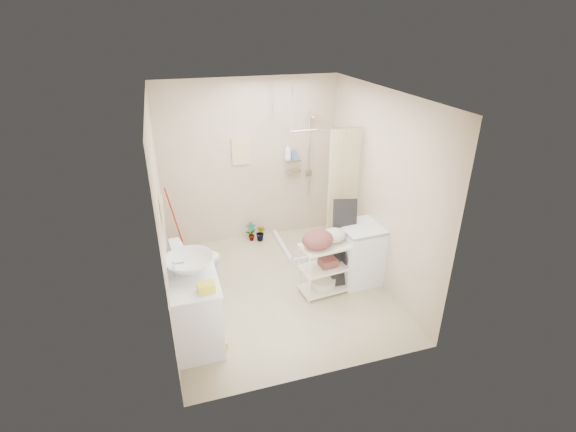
% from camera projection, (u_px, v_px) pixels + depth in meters
% --- Properties ---
extents(floor, '(3.20, 3.20, 0.00)m').
position_uv_depth(floor, '(279.00, 288.00, 5.73)').
color(floor, '#B9AE8A').
rests_on(floor, ground).
extents(ceiling, '(2.80, 3.20, 0.04)m').
position_uv_depth(ceiling, '(277.00, 94.00, 4.61)').
color(ceiling, silver).
rests_on(ceiling, ground).
extents(wall_back, '(2.80, 0.04, 2.60)m').
position_uv_depth(wall_back, '(251.00, 163.00, 6.55)').
color(wall_back, beige).
rests_on(wall_back, ground).
extents(wall_front, '(2.80, 0.04, 2.60)m').
position_uv_depth(wall_front, '(326.00, 269.00, 3.79)').
color(wall_front, beige).
rests_on(wall_front, ground).
extents(wall_left, '(0.04, 3.20, 2.60)m').
position_uv_depth(wall_left, '(161.00, 216.00, 4.80)').
color(wall_left, beige).
rests_on(wall_left, ground).
extents(wall_right, '(0.04, 3.20, 2.60)m').
position_uv_depth(wall_right, '(379.00, 189.00, 5.54)').
color(wall_right, beige).
rests_on(wall_right, ground).
extents(vanity, '(0.55, 0.97, 0.84)m').
position_uv_depth(vanity, '(195.00, 308.00, 4.68)').
color(vanity, silver).
rests_on(vanity, ground).
extents(sink, '(0.60, 0.60, 0.19)m').
position_uv_depth(sink, '(189.00, 265.00, 4.53)').
color(sink, silver).
rests_on(sink, vanity).
extents(counter_basket, '(0.18, 0.15, 0.09)m').
position_uv_depth(counter_basket, '(206.00, 287.00, 4.23)').
color(counter_basket, yellow).
rests_on(counter_basket, vanity).
extents(floor_basket, '(0.31, 0.28, 0.14)m').
position_uv_depth(floor_basket, '(218.00, 345.00, 4.64)').
color(floor_basket, '#E3BE4C').
rests_on(floor_basket, ground).
extents(toilet, '(0.68, 0.42, 0.67)m').
position_uv_depth(toilet, '(197.00, 261.00, 5.74)').
color(toilet, white).
rests_on(toilet, ground).
extents(mop, '(0.11, 0.11, 1.13)m').
position_uv_depth(mop, '(172.00, 220.00, 6.38)').
color(mop, '#A81708').
rests_on(mop, ground).
extents(potted_plant_a, '(0.19, 0.14, 0.33)m').
position_uv_depth(potted_plant_a, '(251.00, 232.00, 6.88)').
color(potted_plant_a, brown).
rests_on(potted_plant_a, ground).
extents(potted_plant_b, '(0.21, 0.21, 0.30)m').
position_uv_depth(potted_plant_b, '(261.00, 233.00, 6.88)').
color(potted_plant_b, brown).
rests_on(potted_plant_b, ground).
extents(hanging_towel, '(0.28, 0.03, 0.42)m').
position_uv_depth(hanging_towel, '(241.00, 151.00, 6.41)').
color(hanging_towel, beige).
rests_on(hanging_towel, wall_back).
extents(towel_ring, '(0.04, 0.22, 0.34)m').
position_uv_depth(towel_ring, '(162.00, 209.00, 4.56)').
color(towel_ring, '#DCCC84').
rests_on(towel_ring, wall_left).
extents(tp_holder, '(0.08, 0.12, 0.14)m').
position_uv_depth(tp_holder, '(171.00, 256.00, 5.11)').
color(tp_holder, white).
rests_on(tp_holder, wall_left).
extents(shower, '(1.10, 1.10, 2.10)m').
position_uv_depth(shower, '(313.00, 184.00, 6.41)').
color(shower, silver).
rests_on(shower, ground).
extents(shampoo_bottle_a, '(0.13, 0.13, 0.26)m').
position_uv_depth(shampoo_bottle_a, '(288.00, 152.00, 6.56)').
color(shampoo_bottle_a, white).
rests_on(shampoo_bottle_a, shower).
extents(shampoo_bottle_b, '(0.09, 0.10, 0.17)m').
position_uv_depth(shampoo_bottle_b, '(294.00, 154.00, 6.63)').
color(shampoo_bottle_b, '#4F69AF').
rests_on(shampoo_bottle_b, shower).
extents(washing_machine, '(0.60, 0.61, 0.83)m').
position_uv_depth(washing_machine, '(360.00, 253.00, 5.78)').
color(washing_machine, silver).
rests_on(washing_machine, ground).
extents(laundry_rack, '(0.66, 0.43, 0.86)m').
position_uv_depth(laundry_rack, '(324.00, 264.00, 5.49)').
color(laundry_rack, '#EAE5C8').
rests_on(laundry_rack, ground).
extents(ironing_board, '(0.36, 0.13, 1.23)m').
position_uv_depth(ironing_board, '(344.00, 242.00, 5.63)').
color(ironing_board, black).
rests_on(ironing_board, ground).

